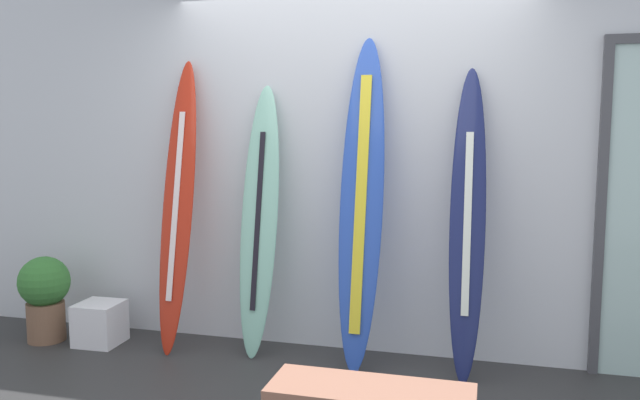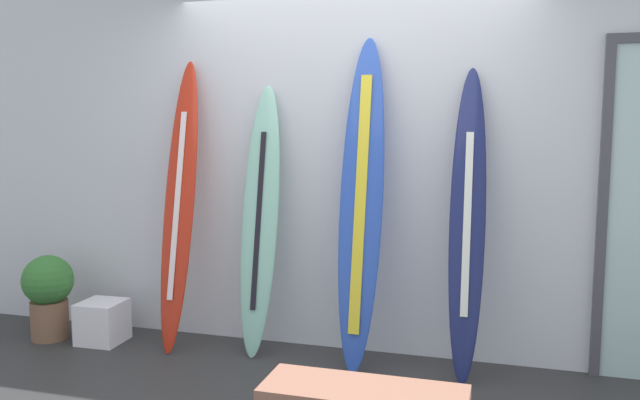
% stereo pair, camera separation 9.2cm
% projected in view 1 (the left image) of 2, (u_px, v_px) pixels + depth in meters
% --- Properties ---
extents(wall_back, '(7.20, 0.20, 2.80)m').
position_uv_depth(wall_back, '(351.00, 154.00, 4.61)').
color(wall_back, silver).
rests_on(wall_back, ground).
extents(surfboard_crimson, '(0.24, 0.49, 2.08)m').
position_uv_depth(surfboard_crimson, '(178.00, 206.00, 4.60)').
color(surfboard_crimson, red).
rests_on(surfboard_crimson, ground).
extents(surfboard_seafoam, '(0.29, 0.40, 1.89)m').
position_uv_depth(surfboard_seafoam, '(259.00, 221.00, 4.51)').
color(surfboard_seafoam, '#8BCBB3').
rests_on(surfboard_seafoam, ground).
extents(surfboard_cobalt, '(0.30, 0.48, 2.20)m').
position_uv_depth(surfboard_cobalt, '(361.00, 205.00, 4.26)').
color(surfboard_cobalt, blue).
rests_on(surfboard_cobalt, ground).
extents(surfboard_navy, '(0.24, 0.49, 1.98)m').
position_uv_depth(surfboard_navy, '(468.00, 223.00, 4.10)').
color(surfboard_navy, navy).
rests_on(surfboard_navy, ground).
extents(display_block_left, '(0.31, 0.31, 0.31)m').
position_uv_depth(display_block_left, '(100.00, 323.00, 4.77)').
color(display_block_left, white).
rests_on(display_block_left, ground).
extents(potted_plant, '(0.37, 0.37, 0.64)m').
position_uv_depth(potted_plant, '(45.00, 293.00, 4.81)').
color(potted_plant, brown).
rests_on(potted_plant, ground).
extents(bench, '(0.93, 0.34, 0.44)m').
position_uv_depth(bench, '(371.00, 400.00, 2.93)').
color(bench, '#92604B').
rests_on(bench, ground).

